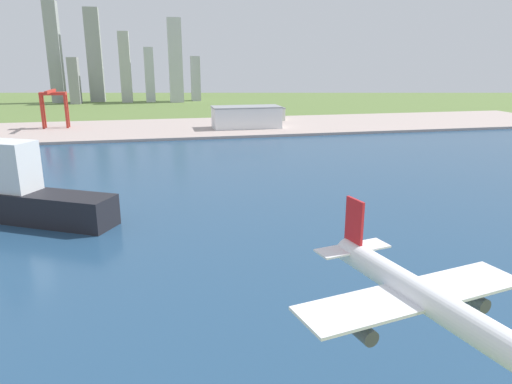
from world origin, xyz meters
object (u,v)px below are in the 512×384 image
Objects in this scene: cargo_ship at (19,192)px; port_crane_red at (53,100)px; airplane_landing at (427,300)px; warehouse_annex at (267,113)px; warehouse_main at (246,117)px.

cargo_ship is 1.86× the size of port_crane_red.
port_crane_red is at bearing 97.19° from cargo_ship.
warehouse_annex is (87.91, 468.11, -24.67)m from airplane_landing.
warehouse_main is at bearing -11.09° from port_crane_red.
warehouse_main is 68.68m from warehouse_annex.
warehouse_main is at bearing -121.12° from warehouse_annex.
warehouse_main is (150.12, 249.80, 0.39)m from cargo_ship.
cargo_ship is at bearing -121.03° from warehouse_annex.
port_crane_red is 190.51m from warehouse_main.
port_crane_red is at bearing 168.91° from warehouse_main.
warehouse_annex is at bearing 79.36° from airplane_landing.
port_crane_red is 0.63× the size of warehouse_main.
warehouse_main is 1.97× the size of warehouse_annex.
warehouse_main reaches higher than warehouse_annex.
warehouse_annex is at bearing 58.88° from warehouse_main.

